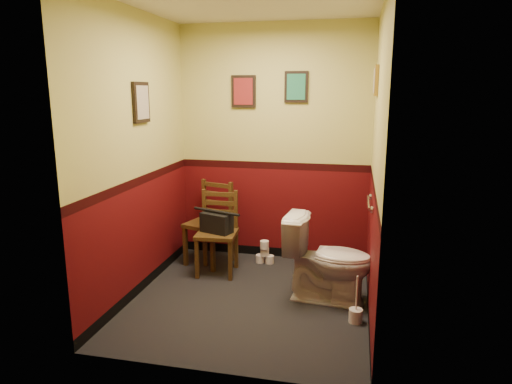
% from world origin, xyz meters
% --- Properties ---
extents(floor, '(2.20, 2.40, 0.00)m').
position_xyz_m(floor, '(0.00, 0.00, 0.00)').
color(floor, black).
rests_on(floor, ground).
extents(ceiling, '(2.20, 2.40, 0.00)m').
position_xyz_m(ceiling, '(0.00, 0.00, 2.70)').
color(ceiling, silver).
rests_on(ceiling, ground).
extents(wall_back, '(2.20, 0.00, 2.70)m').
position_xyz_m(wall_back, '(0.00, 1.20, 1.35)').
color(wall_back, '#500A0D').
rests_on(wall_back, ground).
extents(wall_front, '(2.20, 0.00, 2.70)m').
position_xyz_m(wall_front, '(0.00, -1.20, 1.35)').
color(wall_front, '#500A0D').
rests_on(wall_front, ground).
extents(wall_left, '(0.00, 2.40, 2.70)m').
position_xyz_m(wall_left, '(-1.10, 0.00, 1.35)').
color(wall_left, '#500A0D').
rests_on(wall_left, ground).
extents(wall_right, '(0.00, 2.40, 2.70)m').
position_xyz_m(wall_right, '(1.10, 0.00, 1.35)').
color(wall_right, '#500A0D').
rests_on(wall_right, ground).
extents(grab_bar, '(0.05, 0.56, 0.06)m').
position_xyz_m(grab_bar, '(1.07, 0.25, 0.95)').
color(grab_bar, silver).
rests_on(grab_bar, wall_right).
extents(framed_print_back_a, '(0.28, 0.04, 0.36)m').
position_xyz_m(framed_print_back_a, '(-0.35, 1.18, 1.95)').
color(framed_print_back_a, black).
rests_on(framed_print_back_a, wall_back).
extents(framed_print_back_b, '(0.26, 0.04, 0.34)m').
position_xyz_m(framed_print_back_b, '(0.25, 1.18, 2.00)').
color(framed_print_back_b, black).
rests_on(framed_print_back_b, wall_back).
extents(framed_print_left, '(0.04, 0.30, 0.38)m').
position_xyz_m(framed_print_left, '(-1.08, 0.10, 1.85)').
color(framed_print_left, black).
rests_on(framed_print_left, wall_left).
extents(framed_print_right, '(0.04, 0.34, 0.28)m').
position_xyz_m(framed_print_right, '(1.08, 0.60, 2.05)').
color(framed_print_right, olive).
rests_on(framed_print_right, wall_right).
extents(toilet, '(0.87, 0.54, 0.81)m').
position_xyz_m(toilet, '(0.72, 0.14, 0.40)').
color(toilet, white).
rests_on(toilet, floor).
extents(toilet_brush, '(0.12, 0.12, 0.43)m').
position_xyz_m(toilet_brush, '(0.99, -0.24, 0.07)').
color(toilet_brush, silver).
rests_on(toilet_brush, floor).
extents(chair_left, '(0.55, 0.55, 0.94)m').
position_xyz_m(chair_left, '(-0.67, 0.85, 0.47)').
color(chair_left, brown).
rests_on(chair_left, floor).
extents(chair_right, '(0.45, 0.45, 0.89)m').
position_xyz_m(chair_right, '(-0.50, 0.59, 0.45)').
color(chair_right, brown).
rests_on(chair_right, floor).
extents(handbag, '(0.37, 0.27, 0.24)m').
position_xyz_m(handbag, '(-0.50, 0.55, 0.57)').
color(handbag, black).
rests_on(handbag, chair_right).
extents(tp_stack, '(0.21, 0.13, 0.28)m').
position_xyz_m(tp_stack, '(-0.05, 0.94, 0.11)').
color(tp_stack, silver).
rests_on(tp_stack, floor).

